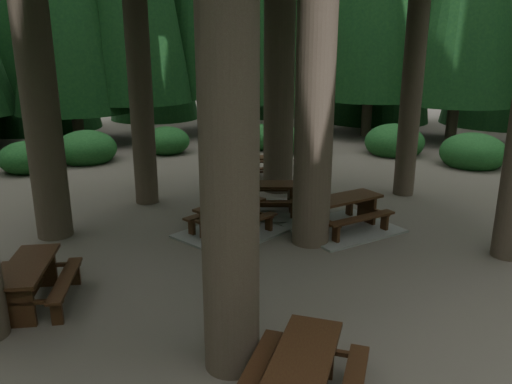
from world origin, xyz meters
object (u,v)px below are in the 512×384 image
picnic_table_c (231,224)px  picnic_table_d (264,163)px  picnic_table_e (303,374)px  picnic_table_f (263,202)px  picnic_table_b (29,278)px  picnic_table_a (343,218)px

picnic_table_c → picnic_table_d: bearing=33.1°
picnic_table_c → picnic_table_e: picnic_table_e is taller
picnic_table_c → picnic_table_d: picnic_table_c is taller
picnic_table_c → picnic_table_d: size_ratio=1.40×
picnic_table_e → picnic_table_f: picnic_table_f is taller
picnic_table_b → picnic_table_d: bearing=-33.0°
picnic_table_e → picnic_table_b: bearing=77.0°
picnic_table_d → picnic_table_f: picnic_table_f is taller
picnic_table_c → picnic_table_b: bearing=178.1°
picnic_table_c → picnic_table_e: bearing=-126.9°
picnic_table_a → picnic_table_e: picnic_table_a is taller
picnic_table_c → picnic_table_e: size_ratio=1.19×
picnic_table_a → picnic_table_f: picnic_table_a is taller
picnic_table_a → picnic_table_d: (0.92, 5.41, 0.17)m
picnic_table_a → picnic_table_c: size_ratio=0.91×
picnic_table_d → picnic_table_e: (-5.37, -10.15, 0.06)m
picnic_table_b → picnic_table_c: picnic_table_b is taller
picnic_table_c → picnic_table_d: (3.46, 4.37, 0.20)m
picnic_table_a → picnic_table_b: bearing=-179.5°
picnic_table_a → picnic_table_d: 5.49m
picnic_table_a → picnic_table_b: picnic_table_a is taller
picnic_table_b → picnic_table_d: size_ratio=1.12×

